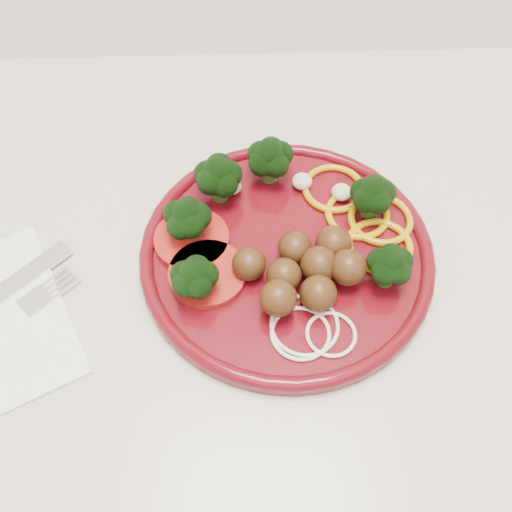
{
  "coord_description": "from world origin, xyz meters",
  "views": [
    {
      "loc": [
        -0.13,
        1.37,
        1.36
      ],
      "look_at": [
        -0.12,
        1.67,
        0.92
      ],
      "focal_mm": 40.0,
      "sensor_mm": 36.0,
      "label": 1
    }
  ],
  "objects": [
    {
      "name": "counter",
      "position": [
        0.0,
        1.7,
        0.45
      ],
      "size": [
        2.4,
        0.6,
        0.9
      ],
      "color": "beige",
      "rests_on": "ground"
    },
    {
      "name": "plate",
      "position": [
        -0.09,
        1.68,
        0.92
      ],
      "size": [
        0.28,
        0.28,
        0.06
      ],
      "rotation": [
        0.0,
        0.0,
        0.13
      ],
      "color": "#4C070F",
      "rests_on": "counter"
    }
  ]
}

